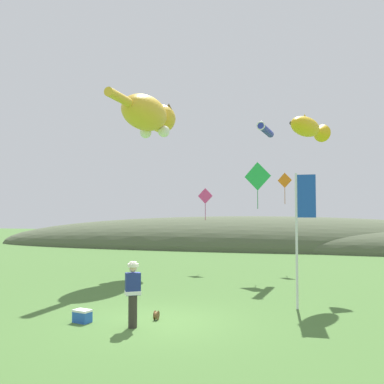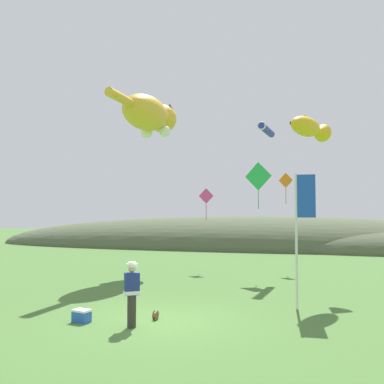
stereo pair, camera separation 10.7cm
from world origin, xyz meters
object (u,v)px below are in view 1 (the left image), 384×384
object	(u,v)px
kite_spool	(156,315)
kite_giant_cat	(149,115)
kite_diamond_pink	(205,196)
festival_attendant	(133,292)
festival_banner_pole	(301,220)
kite_tube_streamer	(266,130)
kite_fish_windsock	(309,128)
kite_diamond_orange	(285,181)
picnic_cooler	(82,316)
kite_diamond_green	(258,177)

from	to	relation	value
kite_spool	kite_giant_cat	xyz separation A→B (m)	(-3.82, 9.97, 8.31)
kite_spool	kite_diamond_pink	world-z (taller)	kite_diamond_pink
festival_attendant	kite_spool	distance (m)	1.30
festival_banner_pole	kite_tube_streamer	world-z (taller)	kite_tube_streamer
festival_attendant	kite_tube_streamer	xyz separation A→B (m)	(2.85, 11.25, 6.44)
kite_giant_cat	kite_fish_windsock	distance (m)	9.40
kite_giant_cat	kite_diamond_orange	size ratio (longest dim) A/B	4.08
festival_banner_pole	kite_diamond_orange	world-z (taller)	kite_diamond_orange
kite_giant_cat	kite_fish_windsock	world-z (taller)	kite_giant_cat
picnic_cooler	kite_tube_streamer	xyz separation A→B (m)	(4.45, 11.07, 7.21)
kite_fish_windsock	kite_diamond_orange	distance (m)	6.61
kite_tube_streamer	kite_diamond_pink	world-z (taller)	kite_tube_streamer
kite_fish_windsock	kite_diamond_orange	bearing A→B (deg)	100.31
kite_diamond_green	kite_giant_cat	bearing A→B (deg)	171.71
kite_spool	kite_diamond_pink	bearing A→B (deg)	94.69
kite_giant_cat	kite_tube_streamer	distance (m)	6.40
kite_tube_streamer	kite_diamond_orange	size ratio (longest dim) A/B	1.47
kite_diamond_green	kite_fish_windsock	bearing A→B (deg)	-52.31
kite_tube_streamer	kite_diamond_orange	xyz separation A→B (m)	(0.89, 2.01, -2.51)
festival_attendant	kite_diamond_green	xyz separation A→B (m)	(2.51, 10.04, 3.92)
festival_banner_pole	kite_giant_cat	world-z (taller)	kite_giant_cat
kite_giant_cat	kite_diamond_green	bearing A→B (deg)	-8.29
kite_diamond_pink	kite_diamond_orange	bearing A→B (deg)	14.51
kite_tube_streamer	kite_diamond_green	size ratio (longest dim) A/B	1.12
kite_tube_streamer	kite_diamond_green	xyz separation A→B (m)	(-0.33, -1.20, -2.51)
kite_fish_windsock	kite_diamond_pink	distance (m)	7.93
festival_attendant	kite_diamond_green	world-z (taller)	kite_diamond_green
picnic_cooler	kite_fish_windsock	distance (m)	11.37
festival_attendant	kite_diamond_orange	bearing A→B (deg)	74.28
festival_attendant	kite_diamond_pink	bearing A→B (deg)	92.63
kite_giant_cat	festival_banner_pole	bearing A→B (deg)	-43.56
kite_fish_windsock	kite_diamond_pink	size ratio (longest dim) A/B	1.69
festival_banner_pole	kite_diamond_orange	xyz separation A→B (m)	(-0.77, 9.92, 1.99)
picnic_cooler	kite_fish_windsock	size ratio (longest dim) A/B	0.19
kite_spool	festival_banner_pole	bearing A→B (deg)	30.18
kite_fish_windsock	kite_diamond_orange	size ratio (longest dim) A/B	1.70
festival_attendant	kite_tube_streamer	size ratio (longest dim) A/B	0.69
picnic_cooler	kite_fish_windsock	world-z (taller)	kite_fish_windsock
festival_banner_pole	kite_spool	bearing A→B (deg)	-149.82
picnic_cooler	kite_diamond_orange	size ratio (longest dim) A/B	0.32
festival_attendant	kite_spool	xyz separation A→B (m)	(0.36, 0.94, -0.82)
kite_diamond_pink	kite_diamond_orange	world-z (taller)	kite_diamond_orange
kite_diamond_pink	kite_fish_windsock	bearing A→B (deg)	-43.55
kite_spool	kite_giant_cat	world-z (taller)	kite_giant_cat
kite_spool	picnic_cooler	size ratio (longest dim) A/B	0.48
kite_giant_cat	kite_diamond_green	distance (m)	7.01
kite_fish_windsock	kite_diamond_green	size ratio (longest dim) A/B	1.29
kite_tube_streamer	festival_banner_pole	bearing A→B (deg)	-78.19
festival_attendant	kite_giant_cat	world-z (taller)	kite_giant_cat
picnic_cooler	kite_diamond_green	world-z (taller)	kite_diamond_green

